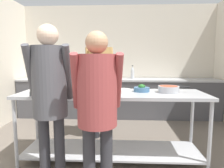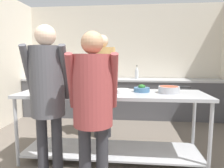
{
  "view_description": "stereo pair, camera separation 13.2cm",
  "coord_description": "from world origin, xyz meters",
  "px_view_note": "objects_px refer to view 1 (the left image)",
  "views": [
    {
      "loc": [
        0.09,
        -1.02,
        1.36
      ],
      "look_at": [
        -0.04,
        1.67,
        1.02
      ],
      "focal_mm": 32.0,
      "sensor_mm": 36.0,
      "label": 1
    },
    {
      "loc": [
        0.23,
        -1.01,
        1.36
      ],
      "look_at": [
        -0.04,
        1.67,
        1.02
      ],
      "focal_mm": 32.0,
      "sensor_mm": 36.0,
      "label": 2
    }
  ],
  "objects_px": {
    "sauce_pan": "(169,89)",
    "water_bottle": "(132,73)",
    "plate_stack": "(122,91)",
    "guest_serving_left": "(50,89)",
    "cook_behind_counter": "(100,75)",
    "guest_serving_right": "(97,99)",
    "serving_tray_vegetables": "(55,92)",
    "serving_tray_roast": "(93,92)",
    "broccoli_bowl": "(142,89)"
  },
  "relations": [
    {
      "from": "cook_behind_counter",
      "to": "serving_tray_vegetables",
      "type": "bearing_deg",
      "value": -117.83
    },
    {
      "from": "guest_serving_right",
      "to": "guest_serving_left",
      "type": "bearing_deg",
      "value": 166.08
    },
    {
      "from": "plate_stack",
      "to": "guest_serving_left",
      "type": "distance_m",
      "value": 0.97
    },
    {
      "from": "sauce_pan",
      "to": "guest_serving_right",
      "type": "relative_size",
      "value": 0.26
    },
    {
      "from": "plate_stack",
      "to": "broccoli_bowl",
      "type": "bearing_deg",
      "value": 22.09
    },
    {
      "from": "serving_tray_roast",
      "to": "broccoli_bowl",
      "type": "xyz_separation_m",
      "value": [
        0.62,
        0.24,
        0.01
      ]
    },
    {
      "from": "water_bottle",
      "to": "guest_serving_right",
      "type": "bearing_deg",
      "value": -99.47
    },
    {
      "from": "broccoli_bowl",
      "to": "water_bottle",
      "type": "distance_m",
      "value": 2.02
    },
    {
      "from": "plate_stack",
      "to": "broccoli_bowl",
      "type": "height_order",
      "value": "broccoli_bowl"
    },
    {
      "from": "guest_serving_right",
      "to": "sauce_pan",
      "type": "bearing_deg",
      "value": 43.08
    },
    {
      "from": "broccoli_bowl",
      "to": "water_bottle",
      "type": "height_order",
      "value": "water_bottle"
    },
    {
      "from": "serving_tray_roast",
      "to": "sauce_pan",
      "type": "height_order",
      "value": "sauce_pan"
    },
    {
      "from": "broccoli_bowl",
      "to": "cook_behind_counter",
      "type": "bearing_deg",
      "value": 133.71
    },
    {
      "from": "broccoli_bowl",
      "to": "water_bottle",
      "type": "bearing_deg",
      "value": 90.6
    },
    {
      "from": "plate_stack",
      "to": "cook_behind_counter",
      "type": "bearing_deg",
      "value": 115.93
    },
    {
      "from": "broccoli_bowl",
      "to": "water_bottle",
      "type": "xyz_separation_m",
      "value": [
        -0.02,
        2.01,
        0.08
      ]
    },
    {
      "from": "serving_tray_vegetables",
      "to": "serving_tray_roast",
      "type": "relative_size",
      "value": 1.18
    },
    {
      "from": "guest_serving_left",
      "to": "serving_tray_vegetables",
      "type": "bearing_deg",
      "value": 103.55
    },
    {
      "from": "guest_serving_right",
      "to": "plate_stack",
      "type": "bearing_deg",
      "value": 72.09
    },
    {
      "from": "broccoli_bowl",
      "to": "cook_behind_counter",
      "type": "height_order",
      "value": "cook_behind_counter"
    },
    {
      "from": "plate_stack",
      "to": "sauce_pan",
      "type": "bearing_deg",
      "value": 4.99
    },
    {
      "from": "plate_stack",
      "to": "water_bottle",
      "type": "height_order",
      "value": "water_bottle"
    },
    {
      "from": "serving_tray_roast",
      "to": "water_bottle",
      "type": "bearing_deg",
      "value": 75.09
    },
    {
      "from": "guest_serving_right",
      "to": "serving_tray_roast",
      "type": "bearing_deg",
      "value": 101.44
    },
    {
      "from": "serving_tray_vegetables",
      "to": "water_bottle",
      "type": "distance_m",
      "value": 2.51
    },
    {
      "from": "serving_tray_roast",
      "to": "sauce_pan",
      "type": "distance_m",
      "value": 0.99
    },
    {
      "from": "broccoli_bowl",
      "to": "cook_behind_counter",
      "type": "relative_size",
      "value": 0.12
    },
    {
      "from": "sauce_pan",
      "to": "guest_serving_left",
      "type": "relative_size",
      "value": 0.24
    },
    {
      "from": "sauce_pan",
      "to": "cook_behind_counter",
      "type": "height_order",
      "value": "cook_behind_counter"
    },
    {
      "from": "serving_tray_vegetables",
      "to": "guest_serving_right",
      "type": "height_order",
      "value": "guest_serving_right"
    },
    {
      "from": "plate_stack",
      "to": "cook_behind_counter",
      "type": "relative_size",
      "value": 0.13
    },
    {
      "from": "sauce_pan",
      "to": "water_bottle",
      "type": "relative_size",
      "value": 1.33
    },
    {
      "from": "plate_stack",
      "to": "cook_behind_counter",
      "type": "distance_m",
      "value": 0.86
    },
    {
      "from": "cook_behind_counter",
      "to": "guest_serving_right",
      "type": "bearing_deg",
      "value": -84.92
    },
    {
      "from": "plate_stack",
      "to": "cook_behind_counter",
      "type": "height_order",
      "value": "cook_behind_counter"
    },
    {
      "from": "broccoli_bowl",
      "to": "serving_tray_roast",
      "type": "bearing_deg",
      "value": -159.05
    },
    {
      "from": "serving_tray_vegetables",
      "to": "guest_serving_right",
      "type": "distance_m",
      "value": 0.86
    },
    {
      "from": "serving_tray_vegetables",
      "to": "guest_serving_left",
      "type": "height_order",
      "value": "guest_serving_left"
    },
    {
      "from": "guest_serving_right",
      "to": "serving_tray_vegetables",
      "type": "bearing_deg",
      "value": 135.59
    },
    {
      "from": "broccoli_bowl",
      "to": "guest_serving_left",
      "type": "relative_size",
      "value": 0.13
    },
    {
      "from": "serving_tray_vegetables",
      "to": "water_bottle",
      "type": "relative_size",
      "value": 1.59
    },
    {
      "from": "plate_stack",
      "to": "sauce_pan",
      "type": "relative_size",
      "value": 0.57
    },
    {
      "from": "guest_serving_right",
      "to": "broccoli_bowl",
      "type": "bearing_deg",
      "value": 59.46
    },
    {
      "from": "sauce_pan",
      "to": "serving_tray_vegetables",
      "type": "bearing_deg",
      "value": -172.48
    },
    {
      "from": "serving_tray_roast",
      "to": "water_bottle",
      "type": "xyz_separation_m",
      "value": [
        0.6,
        2.25,
        0.1
      ]
    },
    {
      "from": "guest_serving_left",
      "to": "cook_behind_counter",
      "type": "distance_m",
      "value": 1.43
    },
    {
      "from": "water_bottle",
      "to": "serving_tray_roast",
      "type": "bearing_deg",
      "value": -104.91
    },
    {
      "from": "serving_tray_roast",
      "to": "guest_serving_right",
      "type": "distance_m",
      "value": 0.62
    },
    {
      "from": "sauce_pan",
      "to": "guest_serving_right",
      "type": "distance_m",
      "value": 1.16
    },
    {
      "from": "plate_stack",
      "to": "guest_serving_left",
      "type": "height_order",
      "value": "guest_serving_left"
    }
  ]
}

